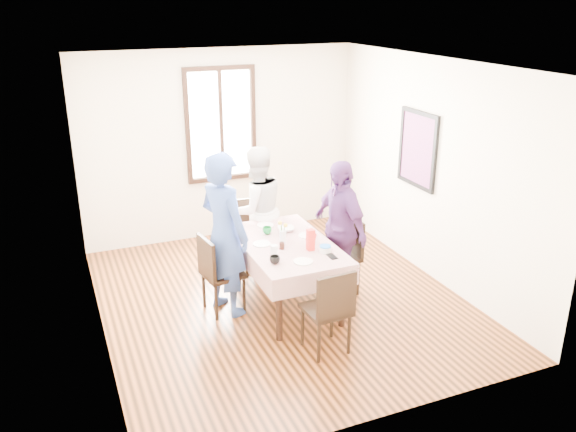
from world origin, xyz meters
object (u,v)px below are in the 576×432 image
object	(u,v)px
person_right	(339,228)
chair_near	(326,309)
chair_far	(256,236)
dining_table	(286,274)
chair_left	(223,273)
chair_right	(340,256)
person_left	(223,234)
person_far	(256,210)

from	to	relation	value
person_right	chair_near	bearing A→B (deg)	-39.41
chair_far	person_right	xyz separation A→B (m)	(0.69, -0.98, 0.36)
dining_table	chair_left	size ratio (longest dim) A/B	1.63
chair_right	person_left	distance (m)	1.47
chair_near	person_left	bearing A→B (deg)	116.93
person_far	chair_near	bearing A→B (deg)	83.85
chair_left	dining_table	bearing A→B (deg)	70.71
chair_left	person_far	world-z (taller)	person_far
person_far	person_right	distance (m)	1.18
chair_right	person_left	size ratio (longest dim) A/B	0.49
person_left	person_far	world-z (taller)	person_left
person_right	dining_table	bearing A→B (deg)	-92.87
chair_far	person_far	bearing A→B (deg)	94.28
person_left	person_far	distance (m)	1.11
chair_right	dining_table	bearing A→B (deg)	95.24
chair_left	chair_far	size ratio (longest dim) A/B	1.00
chair_near	person_right	xyz separation A→B (m)	(0.69, 1.07, 0.36)
dining_table	person_far	distance (m)	1.10
chair_right	chair_near	distance (m)	1.28
person_far	dining_table	bearing A→B (deg)	83.85
chair_right	chair_near	size ratio (longest dim) A/B	1.00
dining_table	chair_near	bearing A→B (deg)	-90.00
chair_far	chair_near	bearing A→B (deg)	94.28
chair_left	chair_near	size ratio (longest dim) A/B	1.00
chair_near	chair_right	bearing A→B (deg)	53.05
dining_table	chair_right	xyz separation A→B (m)	(0.70, 0.05, 0.08)
chair_right	person_right	size ratio (longest dim) A/B	0.56
chair_near	person_right	world-z (taller)	person_right
person_left	chair_left	bearing A→B (deg)	66.24
person_left	chair_far	bearing A→B (deg)	-61.57
chair_far	person_left	bearing A→B (deg)	56.48
chair_far	chair_near	world-z (taller)	same
chair_near	chair_far	bearing A→B (deg)	86.41
chair_far	person_left	distance (m)	1.21
person_far	chair_left	bearing A→B (deg)	44.70
person_right	person_left	bearing A→B (deg)	-100.64
chair_left	person_right	bearing A→B (deg)	78.08
dining_table	chair_far	size ratio (longest dim) A/B	1.63
chair_right	person_far	xyz separation A→B (m)	(-0.70, 0.96, 0.36)
person_right	person_far	bearing A→B (deg)	-151.17
chair_left	person_far	size ratio (longest dim) A/B	0.56
person_left	person_far	bearing A→B (deg)	-62.16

